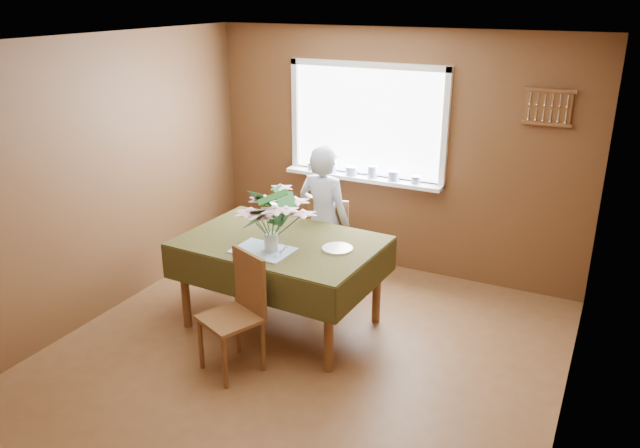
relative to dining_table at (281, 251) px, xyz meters
The scene contains 15 objects.
floor 1.02m from the dining_table, 55.91° to the right, with size 4.50×4.50×0.00m, color brown.
ceiling 1.93m from the dining_table, 55.91° to the right, with size 4.50×4.50×0.00m, color white.
wall_back 1.78m from the dining_table, 76.14° to the left, with size 4.00×4.00×0.00m, color brown.
wall_front 2.93m from the dining_table, 81.88° to the right, with size 4.00×4.00×0.00m, color brown.
wall_left 1.78m from the dining_table, 159.32° to the right, with size 4.50×4.50×0.00m, color brown.
wall_right 2.54m from the dining_table, 14.03° to the right, with size 4.50×4.50×0.00m, color brown.
window_assembly 1.72m from the dining_table, 86.16° to the left, with size 1.72×0.20×1.22m.
spoon_rack 2.71m from the dining_table, 41.00° to the left, with size 0.44×0.05×0.33m.
dining_table is the anchor object (origin of this frame).
chair_far 0.94m from the dining_table, 87.21° to the left, with size 0.46×0.46×0.95m.
chair_near 0.75m from the dining_table, 86.87° to the right, with size 0.54×0.54×0.96m.
seated_woman 0.77m from the dining_table, 87.30° to the left, with size 0.54×0.36×1.49m, color white.
flower_bouquet 0.50m from the dining_table, 78.23° to the right, with size 0.61×0.61×0.52m.
side_plate 0.54m from the dining_table, ahead, with size 0.26×0.26×0.01m, color white.
table_knife 0.30m from the dining_table, 58.20° to the right, with size 0.02×0.24×0.00m, color silver.
Camera 1 is at (2.11, -3.69, 2.83)m, focal length 35.00 mm.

